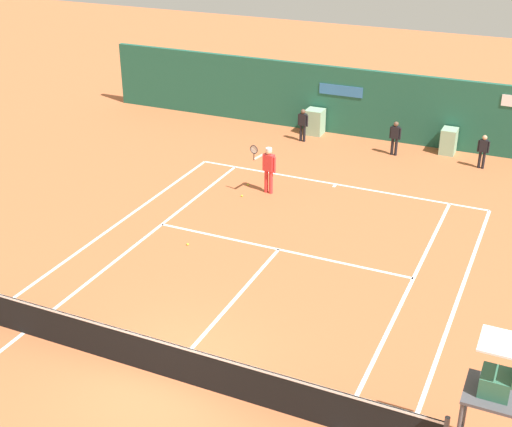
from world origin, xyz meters
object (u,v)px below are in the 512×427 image
tennis_ball_near_service_line (188,244)px  ball_kid_centre_post (483,149)px  umpire_chair (495,388)px  ball_kid_right_post (303,123)px  ball_kid_left_post (395,136)px  tennis_ball_mid_court (248,185)px  player_on_baseline (268,166)px  tennis_ball_by_sideline (242,196)px

tennis_ball_near_service_line → ball_kid_centre_post: bearing=54.5°
umpire_chair → ball_kid_right_post: 17.97m
ball_kid_left_post → tennis_ball_mid_court: ball_kid_left_post is taller
player_on_baseline → tennis_ball_near_service_line: player_on_baseline is taller
umpire_chair → ball_kid_right_post: umpire_chair is taller
tennis_ball_mid_court → ball_kid_right_post: bearing=88.7°
umpire_chair → tennis_ball_by_sideline: umpire_chair is taller
ball_kid_right_post → tennis_ball_near_service_line: (0.13, -9.88, -0.75)m
tennis_ball_near_service_line → player_on_baseline: bearing=81.6°
player_on_baseline → ball_kid_left_post: (3.05, 5.38, -0.21)m
ball_kid_centre_post → ball_kid_left_post: bearing=1.5°
ball_kid_right_post → tennis_ball_near_service_line: ball_kid_right_post is taller
umpire_chair → ball_kid_centre_post: (-2.24, 15.28, -1.14)m
player_on_baseline → ball_kid_right_post: bearing=-72.4°
tennis_ball_by_sideline → umpire_chair: bearing=-44.8°
umpire_chair → tennis_ball_near_service_line: (-9.28, 5.40, -1.85)m
ball_kid_left_post → player_on_baseline: bearing=64.8°
ball_kid_left_post → umpire_chair: bearing=114.4°
ball_kid_centre_post → tennis_ball_near_service_line: (-7.04, -9.88, -0.72)m
ball_kid_right_post → player_on_baseline: bearing=103.1°
ball_kid_right_post → tennis_ball_near_service_line: size_ratio=20.13×
umpire_chair → player_on_baseline: 13.15m
ball_kid_centre_post → umpire_chair: bearing=99.8°
tennis_ball_near_service_line → ball_kid_left_post: bearing=69.4°
player_on_baseline → tennis_ball_near_service_line: (-0.66, -4.49, -0.96)m
umpire_chair → tennis_ball_mid_court: size_ratio=42.27×
player_on_baseline → ball_kid_left_post: size_ratio=1.37×
ball_kid_right_post → tennis_ball_near_service_line: bearing=95.6°
tennis_ball_mid_court → tennis_ball_near_service_line: (0.24, -4.78, 0.00)m
ball_kid_right_post → ball_kid_centre_post: ball_kid_right_post is taller
umpire_chair → tennis_ball_by_sideline: (-9.30, 9.23, -1.85)m
player_on_baseline → ball_kid_right_post: 5.45m
ball_kid_centre_post → player_on_baseline: bearing=41.7°
tennis_ball_by_sideline → tennis_ball_mid_court: bearing=102.9°
ball_kid_left_post → tennis_ball_mid_court: (-3.95, -5.10, -0.75)m
umpire_chair → tennis_ball_mid_court: 14.06m
ball_kid_right_post → tennis_ball_by_sideline: bearing=95.8°
ball_kid_right_post → ball_kid_left_post: bearing=-175.2°
tennis_ball_mid_court → umpire_chair: bearing=-46.9°
tennis_ball_mid_court → ball_kid_left_post: bearing=52.2°
ball_kid_centre_post → tennis_ball_by_sideline: ball_kid_centre_post is taller
ball_kid_centre_post → tennis_ball_by_sideline: (-7.06, -6.05, -0.72)m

